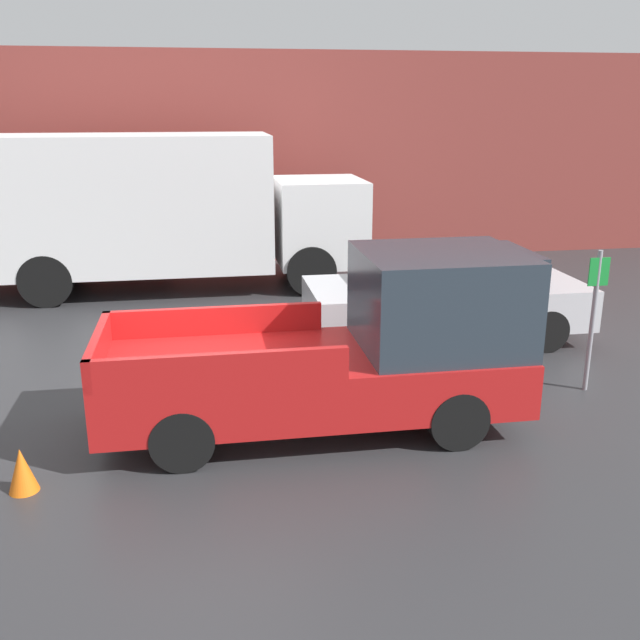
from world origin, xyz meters
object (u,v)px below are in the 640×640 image
car (448,295)px  parking_sign (594,312)px  pickup_truck (356,349)px  delivery_truck (148,208)px  traffic_cone (22,470)px

car → parking_sign: bearing=-64.0°
pickup_truck → car: 3.90m
pickup_truck → delivery_truck: size_ratio=0.60×
pickup_truck → traffic_cone: (-3.89, -1.09, -0.78)m
delivery_truck → parking_sign: bearing=-46.8°
pickup_truck → parking_sign: bearing=8.9°
delivery_truck → car: bearing=-39.8°
parking_sign → traffic_cone: size_ratio=4.15×
car → traffic_cone: 7.53m
parking_sign → traffic_cone: bearing=-167.6°
delivery_truck → pickup_truck: bearing=-68.4°
car → parking_sign: size_ratio=2.31×
car → delivery_truck: bearing=140.2°
parking_sign → traffic_cone: (-7.47, -1.65, -0.93)m
car → delivery_truck: (-5.32, 4.44, 1.02)m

